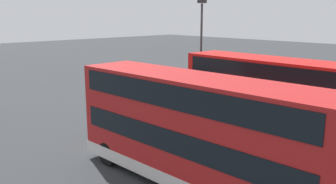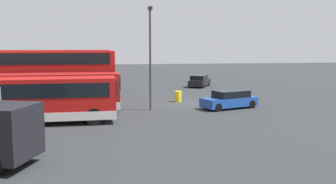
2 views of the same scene
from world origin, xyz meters
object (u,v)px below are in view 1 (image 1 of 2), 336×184
object	(u,v)px
bus_single_deck_near_end	(331,94)
bus_single_deck_fourth	(241,129)
bus_double_decker_third	(275,98)
lamp_post_tall	(201,45)
waste_bin_yellow	(136,101)
car_small_green	(149,85)
bus_double_decker_fifth	(196,130)
bus_single_deck_second	(307,103)

from	to	relation	value
bus_single_deck_near_end	bus_single_deck_fourth	world-z (taller)	same
bus_double_decker_third	bus_single_deck_fourth	distance (m)	3.84
bus_single_deck_near_end	lamp_post_tall	size ratio (longest dim) A/B	1.37
waste_bin_yellow	car_small_green	bearing A→B (deg)	-141.16
lamp_post_tall	bus_double_decker_third	bearing A→B (deg)	69.65
waste_bin_yellow	bus_double_decker_third	bearing A→B (deg)	95.19
bus_single_deck_fourth	waste_bin_yellow	bearing A→B (deg)	-103.52
lamp_post_tall	waste_bin_yellow	size ratio (longest dim) A/B	8.33
bus_double_decker_fifth	car_small_green	xyz separation A→B (m)	(-10.41, -15.05, -1.75)
bus_single_deck_second	lamp_post_tall	bearing A→B (deg)	-87.12
bus_single_deck_second	bus_double_decker_third	distance (m)	3.48
bus_single_deck_second	waste_bin_yellow	bearing A→B (deg)	-68.65
bus_double_decker_third	lamp_post_tall	size ratio (longest dim) A/B	1.37
bus_single_deck_fourth	bus_double_decker_fifth	world-z (taller)	bus_double_decker_fifth
bus_single_deck_near_end	bus_single_deck_fourth	bearing A→B (deg)	1.36
bus_single_deck_near_end	bus_double_decker_third	size ratio (longest dim) A/B	1.00
bus_single_deck_near_end	car_small_green	xyz separation A→B (m)	(3.79, -14.50, -0.92)
bus_single_deck_near_end	bus_single_deck_fourth	xyz separation A→B (m)	(10.72, 0.25, 0.00)
bus_single_deck_second	lamp_post_tall	xyz separation A→B (m)	(0.41, -8.21, 3.01)
bus_single_deck_fourth	bus_double_decker_fifth	distance (m)	3.58
bus_single_deck_fourth	car_small_green	world-z (taller)	bus_single_deck_fourth
bus_single_deck_fourth	lamp_post_tall	bearing A→B (deg)	-128.43
bus_double_decker_fifth	car_small_green	world-z (taller)	bus_double_decker_fifth
bus_double_decker_third	waste_bin_yellow	size ratio (longest dim) A/B	11.40
car_small_green	lamp_post_tall	world-z (taller)	lamp_post_tall
bus_single_deck_fourth	waste_bin_yellow	xyz separation A→B (m)	(-2.74, -11.37, -1.15)
bus_double_decker_fifth	bus_single_deck_second	bearing A→B (deg)	-177.23
car_small_green	lamp_post_tall	xyz separation A→B (m)	(0.25, 6.33, 3.93)
bus_single_deck_near_end	bus_single_deck_fourth	distance (m)	10.72
bus_double_decker_fifth	bus_single_deck_fourth	bearing A→B (deg)	-175.09
bus_single_deck_near_end	bus_double_decker_fifth	size ratio (longest dim) A/B	0.93
bus_single_deck_fourth	lamp_post_tall	world-z (taller)	lamp_post_tall
bus_single_deck_near_end	car_small_green	distance (m)	15.01
bus_single_deck_second	lamp_post_tall	world-z (taller)	lamp_post_tall
car_small_green	bus_single_deck_near_end	bearing A→B (deg)	104.63
bus_single_deck_second	bus_double_decker_third	world-z (taller)	bus_double_decker_third
lamp_post_tall	waste_bin_yellow	xyz separation A→B (m)	(3.95, -2.95, -4.16)
bus_single_deck_second	bus_double_decker_fifth	distance (m)	10.62
bus_single_deck_fourth	bus_double_decker_fifth	size ratio (longest dim) A/B	1.01
bus_single_deck_near_end	bus_double_decker_third	world-z (taller)	bus_double_decker_third
bus_single_deck_fourth	lamp_post_tall	distance (m)	11.17
bus_single_deck_fourth	bus_single_deck_second	bearing A→B (deg)	-178.27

